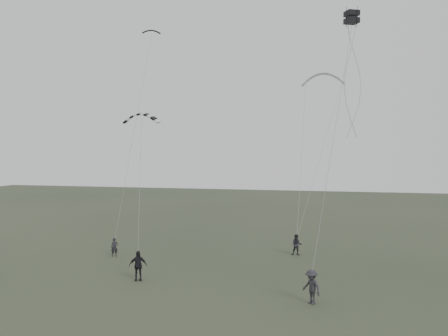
% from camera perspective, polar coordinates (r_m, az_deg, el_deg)
% --- Properties ---
extents(ground, '(140.00, 140.00, 0.00)m').
position_cam_1_polar(ground, '(29.12, -5.64, -14.51)').
color(ground, '#333E2A').
rests_on(ground, ground).
extents(flyer_left, '(0.64, 0.57, 1.47)m').
position_cam_1_polar(flyer_left, '(36.42, -14.11, -10.00)').
color(flyer_left, black).
rests_on(flyer_left, ground).
extents(flyer_right, '(0.85, 0.68, 1.68)m').
position_cam_1_polar(flyer_right, '(36.20, 9.48, -9.87)').
color(flyer_right, '#26262B').
rests_on(flyer_right, ground).
extents(flyer_center, '(1.22, 0.87, 1.93)m').
position_cam_1_polar(flyer_center, '(29.47, -11.18, -12.39)').
color(flyer_center, black).
rests_on(flyer_center, ground).
extents(flyer_far, '(1.37, 1.34, 1.88)m').
position_cam_1_polar(flyer_far, '(25.15, 11.35, -14.97)').
color(flyer_far, '#2B2B30').
rests_on(flyer_far, ground).
extents(kite_dark_small, '(1.80, 1.21, 0.66)m').
position_cam_1_polar(kite_dark_small, '(43.49, -9.47, 17.30)').
color(kite_dark_small, black).
rests_on(kite_dark_small, flyer_left).
extents(kite_pale_large, '(4.05, 1.30, 1.77)m').
position_cam_1_polar(kite_pale_large, '(42.50, 12.85, 11.86)').
color(kite_pale_large, '#9DA0A2').
rests_on(kite_pale_large, flyer_right).
extents(kite_striped, '(2.98, 1.20, 1.27)m').
position_cam_1_polar(kite_striped, '(35.38, -10.74, 6.94)').
color(kite_striped, black).
rests_on(kite_striped, flyer_center).
extents(kite_box, '(1.00, 1.02, 0.79)m').
position_cam_1_polar(kite_box, '(29.21, 16.33, 18.37)').
color(kite_box, black).
rests_on(kite_box, flyer_far).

